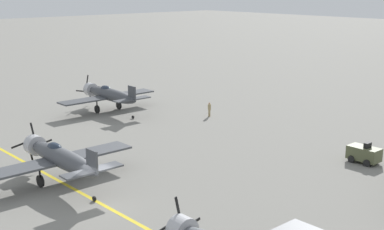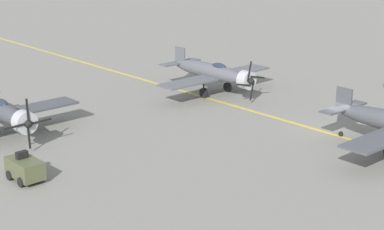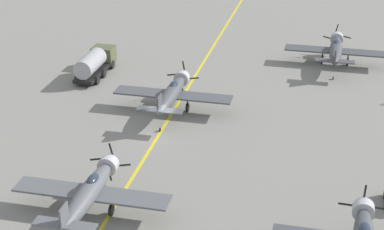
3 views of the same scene
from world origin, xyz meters
name	(u,v)px [view 2 (image 2 of 3)]	position (x,y,z in m)	size (l,w,h in m)	color
ground_plane	(335,135)	(0.00, 0.00, 0.00)	(400.00, 400.00, 0.00)	gray
taxiway_stripe	(335,135)	(0.00, 0.00, 0.00)	(0.30, 160.00, 0.01)	yellow
airplane_near_center	(213,72)	(-1.33, -14.19, 2.01)	(12.00, 9.98, 3.77)	#585A5F
tow_tractor	(25,168)	(20.91, -7.49, 0.79)	(1.57, 2.60, 1.79)	#515638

